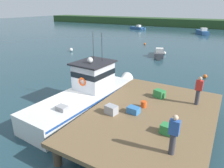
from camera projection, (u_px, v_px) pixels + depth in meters
ground_plane at (78, 112)px, 13.16m from camera, size 200.00×200.00×0.00m
dock at (151, 116)px, 10.53m from camera, size 6.00×9.00×1.20m
main_fishing_boat at (88, 94)px, 13.34m from camera, size 3.00×9.89×4.80m
crate_single_far at (134, 110)px, 10.51m from camera, size 0.65×0.51×0.33m
crate_stack_mid_dock at (159, 94)px, 12.29m from camera, size 0.71×0.61×0.46m
crate_stack_near_edge at (111, 110)px, 10.44m from camera, size 0.67×0.54×0.45m
crate_single_by_cleat at (168, 129)px, 8.80m from camera, size 0.65×0.50×0.41m
bait_bucket at (144, 104)px, 11.13m from camera, size 0.32×0.32×0.34m
deckhand_by_the_boat at (174, 134)px, 7.37m from camera, size 0.36×0.22×1.63m
deckhand_further_back at (198, 90)px, 11.19m from camera, size 0.36×0.22×1.63m
moored_boat_outer_mooring at (159, 53)px, 27.37m from camera, size 2.15×4.62×1.16m
moored_boat_far_left at (138, 28)px, 57.99m from camera, size 5.09×2.23×1.27m
moored_boat_off_the_point at (203, 32)px, 48.24m from camera, size 3.77×5.86×1.52m
mooring_buoy_outer at (71, 50)px, 30.35m from camera, size 0.51×0.51×0.51m
mooring_buoy_channel_marker at (165, 53)px, 28.50m from camera, size 0.42×0.42×0.42m
mooring_buoy_inshore at (145, 44)px, 35.44m from camera, size 0.35×0.35×0.35m
mooring_buoy_spare_mooring at (205, 76)px, 19.20m from camera, size 0.37×0.37×0.37m
far_shoreline at (207, 24)px, 62.82m from camera, size 120.00×8.00×2.40m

